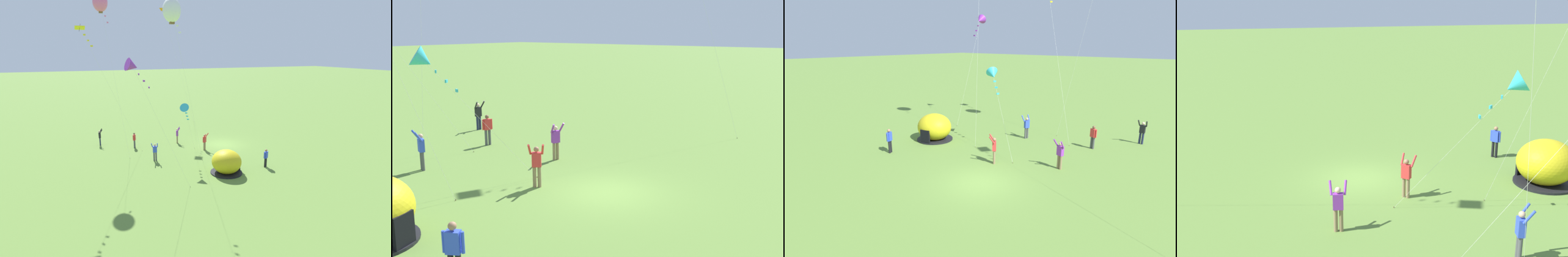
{
  "view_description": "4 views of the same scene",
  "coord_description": "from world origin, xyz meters",
  "views": [
    {
      "loc": [
        -30.32,
        15.22,
        10.43
      ],
      "look_at": [
        -0.06,
        3.34,
        2.2
      ],
      "focal_mm": 28.0,
      "sensor_mm": 36.0,
      "label": 1
    },
    {
      "loc": [
        -14.47,
        -9.49,
        6.39
      ],
      "look_at": [
        0.04,
        1.03,
        2.47
      ],
      "focal_mm": 42.0,
      "sensor_mm": 36.0,
      "label": 2
    },
    {
      "loc": [
        10.22,
        -11.53,
        7.5
      ],
      "look_at": [
        -1.61,
        1.86,
        2.43
      ],
      "focal_mm": 28.0,
      "sensor_mm": 36.0,
      "label": 3
    },
    {
      "loc": [
        6.39,
        19.37,
        7.98
      ],
      "look_at": [
        -0.46,
        0.51,
        2.57
      ],
      "focal_mm": 42.0,
      "sensor_mm": 36.0,
      "label": 4
    }
  ],
  "objects": [
    {
      "name": "ground_plane",
      "position": [
        0.0,
        0.0,
        0.0
      ],
      "size": [
        300.0,
        300.0,
        0.0
      ],
      "primitive_type": "plane",
      "color": "olive"
    },
    {
      "name": "person_arms_raised",
      "position": [
        -1.19,
        2.72,
        1.0
      ],
      "size": [
        0.68,
        0.72,
        1.89
      ],
      "color": "#8C7251",
      "rests_on": "ground"
    },
    {
      "name": "person_strolling",
      "position": [
        -7.9,
        -0.57,
        0.96
      ],
      "size": [
        0.4,
        0.52,
        1.72
      ],
      "color": "black",
      "rests_on": "ground"
    },
    {
      "name": "kite_cyan",
      "position": [
        -3.94,
        5.91,
        5.22
      ],
      "size": [
        4.33,
        3.03,
        5.77
      ],
      "color": "silver",
      "rests_on": "ground"
    },
    {
      "name": "person_flying_kite",
      "position": [
        2.37,
        4.68,
        1.0
      ],
      "size": [
        0.7,
        0.58,
        1.89
      ],
      "color": "#8C7251",
      "rests_on": "ground"
    },
    {
      "name": "person_center_field",
      "position": [
        2.41,
        9.68,
        0.96
      ],
      "size": [
        0.55,
        0.36,
        1.72
      ],
      "color": "#4C4C51",
      "rests_on": "ground"
    },
    {
      "name": "person_with_toddler",
      "position": [
        4.79,
        13.16,
        1.0
      ],
      "size": [
        0.68,
        0.48,
        1.89
      ],
      "color": "#1E2347",
      "rests_on": "ground"
    },
    {
      "name": "person_near_tent",
      "position": [
        -2.57,
        8.58,
        1.0
      ],
      "size": [
        0.61,
        0.71,
        1.89
      ],
      "color": "#4C4C51",
      "rests_on": "ground"
    }
  ]
}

